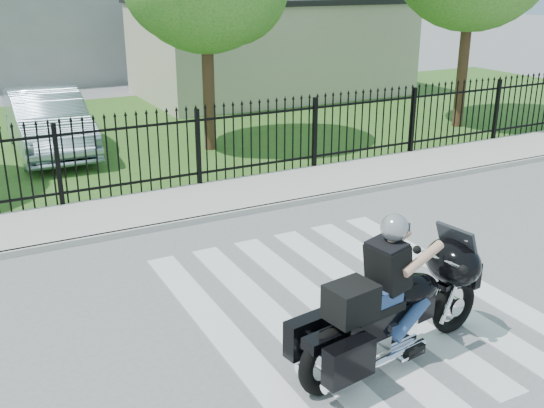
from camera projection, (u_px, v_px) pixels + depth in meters
name	position (u px, v px, depth m)	size (l,w,h in m)	color
ground	(350.00, 302.00, 9.35)	(120.00, 120.00, 0.00)	slate
crosswalk	(350.00, 302.00, 9.35)	(5.00, 5.50, 0.01)	silver
sidewalk	(217.00, 198.00, 13.50)	(40.00, 2.00, 0.12)	#ADAAA3
curb	(237.00, 213.00, 12.66)	(40.00, 0.12, 0.12)	#ADAAA3
grass_strip	(127.00, 132.00, 19.35)	(40.00, 12.00, 0.02)	#2F561D
iron_fence	(198.00, 149.00, 14.04)	(26.00, 0.04, 1.80)	black
building_low	(271.00, 49.00, 25.14)	(10.00, 6.00, 3.50)	#B5AF97
building_low_roof	(271.00, 0.00, 24.51)	(10.20, 6.20, 0.20)	black
motorcycle_rider	(393.00, 302.00, 7.67)	(3.02, 1.26, 2.00)	black
parked_car	(48.00, 122.00, 16.87)	(1.78, 5.10, 1.68)	#90A5B5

